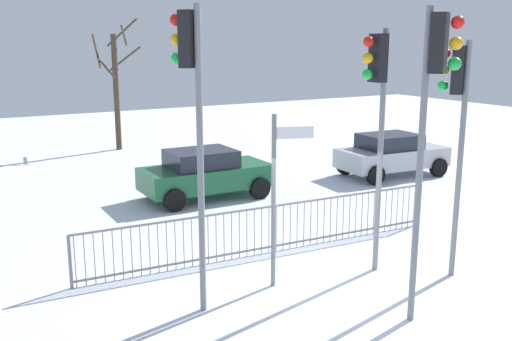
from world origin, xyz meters
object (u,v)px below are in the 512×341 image
car_silver_near (391,154)px  bare_tree_left (116,85)px  direction_sign_post (277,192)px  car_green_trailing (205,173)px  traffic_light_mid_left (456,107)px  traffic_light_foreground_right (433,98)px  traffic_light_rear_left (192,93)px  traffic_light_foreground_left (377,98)px

car_silver_near → bare_tree_left: 11.93m
direction_sign_post → car_green_trailing: 6.69m
car_green_trailing → car_silver_near: bearing=-3.9°
car_green_trailing → bare_tree_left: (0.17, 9.13, 1.98)m
traffic_light_mid_left → direction_sign_post: 3.78m
traffic_light_mid_left → bare_tree_left: bearing=56.9°
traffic_light_mid_left → car_green_trailing: size_ratio=1.21×
traffic_light_foreground_right → traffic_light_mid_left: size_ratio=1.11×
traffic_light_foreground_right → traffic_light_mid_left: bearing=-179.5°
direction_sign_post → traffic_light_mid_left: bearing=-2.9°
car_silver_near → bare_tree_left: bare_tree_left is taller
traffic_light_foreground_right → bare_tree_left: bare_tree_left is taller
bare_tree_left → traffic_light_rear_left: bearing=-102.3°
traffic_light_mid_left → car_silver_near: (5.16, 7.10, -2.61)m
traffic_light_rear_left → car_green_trailing: bearing=32.9°
traffic_light_foreground_left → direction_sign_post: traffic_light_foreground_left is taller
traffic_light_mid_left → traffic_light_rear_left: 5.08m
traffic_light_rear_left → car_silver_near: traffic_light_rear_left is taller
direction_sign_post → car_green_trailing: bearing=94.6°
traffic_light_foreground_right → car_green_trailing: (0.22, 8.86, -2.96)m
traffic_light_mid_left → car_green_trailing: bearing=64.2°
traffic_light_rear_left → car_silver_near: (10.10, 6.01, -3.00)m
traffic_light_mid_left → traffic_light_foreground_left: size_ratio=0.96×
direction_sign_post → car_green_trailing: size_ratio=0.87×
bare_tree_left → car_green_trailing: bearing=-91.1°
direction_sign_post → car_silver_near: (8.39, 5.88, -1.08)m
traffic_light_mid_left → direction_sign_post: bearing=120.9°
traffic_light_mid_left → bare_tree_left: 16.86m
direction_sign_post → car_silver_near: 10.30m
traffic_light_mid_left → car_green_trailing: 8.26m
car_silver_near → bare_tree_left: (-6.69, 9.68, 1.98)m
traffic_light_rear_left → car_silver_near: size_ratio=1.32×
traffic_light_foreground_right → direction_sign_post: 3.34m
traffic_light_foreground_right → direction_sign_post: bearing=-93.6°
traffic_light_foreground_right → traffic_light_rear_left: bearing=-69.1°
traffic_light_mid_left → car_green_trailing: traffic_light_mid_left is taller
car_green_trailing → traffic_light_foreground_left: bearing=-85.0°
traffic_light_foreground_right → direction_sign_post: size_ratio=1.54×
traffic_light_mid_left → traffic_light_foreground_left: (-1.19, 0.87, 0.15)m
direction_sign_post → bare_tree_left: 15.68m
traffic_light_mid_left → car_silver_near: traffic_light_mid_left is taller
car_green_trailing → bare_tree_left: size_ratio=0.69×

